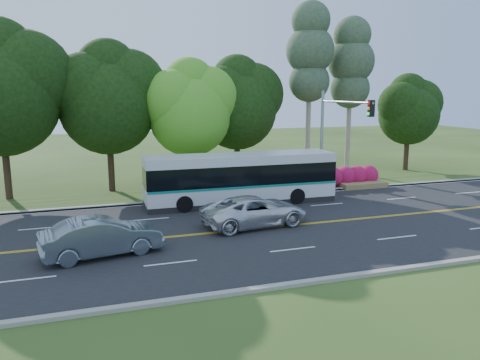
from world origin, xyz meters
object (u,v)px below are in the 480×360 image
object	(u,v)px
traffic_signal	(336,127)
sedan	(102,237)
transit_bus	(240,179)
suv	(255,211)

from	to	relation	value
traffic_signal	sedan	xyz separation A→B (m)	(-15.12, -7.08, -3.82)
transit_bus	sedan	size ratio (longest dim) A/B	2.35
traffic_signal	transit_bus	bearing A→B (deg)	179.10
traffic_signal	suv	bearing A→B (deg)	-146.80
sedan	suv	size ratio (longest dim) A/B	0.90
sedan	suv	xyz separation A→B (m)	(7.79, 2.29, -0.06)
traffic_signal	transit_bus	world-z (taller)	traffic_signal
transit_bus	sedan	bearing A→B (deg)	-139.23
traffic_signal	transit_bus	size ratio (longest dim) A/B	0.59
traffic_signal	transit_bus	xyz separation A→B (m)	(-6.51, 0.10, -3.11)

